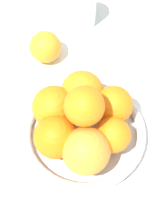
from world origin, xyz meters
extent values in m
plane|color=silver|center=(0.00, 0.00, 0.00)|extent=(4.00, 4.00, 0.00)
cylinder|color=silver|center=(0.00, 0.00, 0.01)|extent=(0.22, 0.22, 0.01)
torus|color=silver|center=(0.00, 0.00, 0.02)|extent=(0.23, 0.23, 0.02)
sphere|color=orange|center=(0.00, 0.06, 0.07)|extent=(0.08, 0.08, 0.08)
sphere|color=orange|center=(-0.05, 0.03, 0.07)|extent=(0.08, 0.08, 0.08)
sphere|color=orange|center=(-0.05, -0.03, 0.07)|extent=(0.08, 0.08, 0.08)
sphere|color=orange|center=(0.00, -0.06, 0.07)|extent=(0.08, 0.08, 0.08)
sphere|color=orange|center=(0.05, -0.03, 0.06)|extent=(0.06, 0.06, 0.06)
sphere|color=orange|center=(0.06, 0.03, 0.07)|extent=(0.07, 0.07, 0.07)
sphere|color=orange|center=(0.00, -0.01, 0.13)|extent=(0.07, 0.07, 0.07)
sphere|color=orange|center=(-0.07, 0.20, 0.03)|extent=(0.07, 0.07, 0.07)
cylinder|color=silver|center=(0.01, 0.30, 0.05)|extent=(0.06, 0.06, 0.09)
camera|label=1|loc=(-0.02, -0.33, 0.64)|focal=60.00mm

